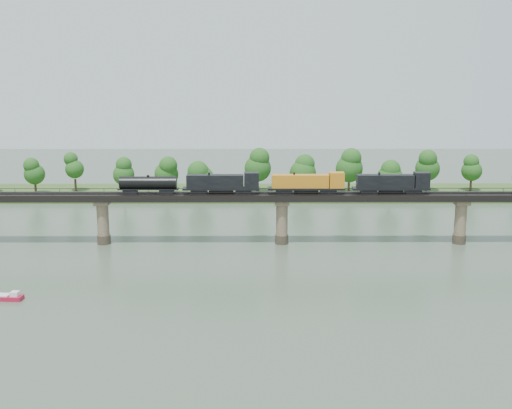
{
  "coord_description": "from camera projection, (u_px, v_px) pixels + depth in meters",
  "views": [
    {
      "loc": [
        -6.35,
        -109.26,
        38.99
      ],
      "look_at": [
        -5.79,
        30.0,
        9.0
      ],
      "focal_mm": 45.0,
      "sensor_mm": 36.0,
      "label": 1
    }
  ],
  "objects": [
    {
      "name": "ground",
      "position": [
        289.0,
        289.0,
        115.04
      ],
      "size": [
        400.0,
        400.0,
        0.0
      ],
      "primitive_type": "plane",
      "color": "#3B4A3A",
      "rests_on": "ground"
    },
    {
      "name": "freight_train",
      "position": [
        279.0,
        183.0,
        141.47
      ],
      "size": [
        68.87,
        2.68,
        4.74
      ],
      "color": "black",
      "rests_on": "bridge"
    },
    {
      "name": "far_bank",
      "position": [
        274.0,
        193.0,
        197.97
      ],
      "size": [
        300.0,
        24.0,
        1.6
      ],
      "primitive_type": "cube",
      "color": "#304C1E",
      "rests_on": "ground"
    },
    {
      "name": "bridge",
      "position": [
        282.0,
        220.0,
        143.22
      ],
      "size": [
        236.0,
        30.0,
        11.5
      ],
      "color": "#473A2D",
      "rests_on": "ground"
    },
    {
      "name": "bridge_superstructure",
      "position": [
        282.0,
        192.0,
        141.88
      ],
      "size": [
        220.0,
        4.9,
        0.75
      ],
      "color": "black",
      "rests_on": "bridge"
    },
    {
      "name": "far_treeline",
      "position": [
        247.0,
        170.0,
        191.87
      ],
      "size": [
        289.06,
        17.54,
        13.6
      ],
      "color": "#382619",
      "rests_on": "far_bank"
    },
    {
      "name": "motorboat",
      "position": [
        7.0,
        297.0,
        109.38
      ],
      "size": [
        5.63,
        2.43,
        1.54
      ],
      "rotation": [
        0.0,
        0.0,
        -0.08
      ],
      "color": "#A91331",
      "rests_on": "ground"
    }
  ]
}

